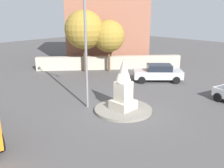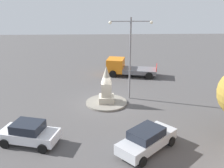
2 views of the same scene
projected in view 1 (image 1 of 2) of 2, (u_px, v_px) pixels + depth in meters
ground_plane at (123, 111)px, 16.47m from camera, size 80.00×80.00×0.00m
traffic_island at (123, 110)px, 16.45m from camera, size 3.70×3.70×0.17m
monument at (123, 86)px, 16.00m from camera, size 1.34×1.34×3.30m
streetlamp at (86, 38)px, 15.81m from camera, size 3.83×0.28×7.48m
car_silver_passing at (158, 73)px, 23.01m from camera, size 4.28×4.17×1.54m
stone_boundary_wall at (109, 63)px, 27.73m from camera, size 10.74×12.17×1.41m
corner_building at (106, 18)px, 31.95m from camera, size 12.58×12.67×10.38m
tree_near_wall at (109, 36)px, 25.93m from camera, size 3.26×3.26×5.29m
tree_mid_cluster at (84, 30)px, 25.54m from camera, size 3.92×3.92×6.28m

